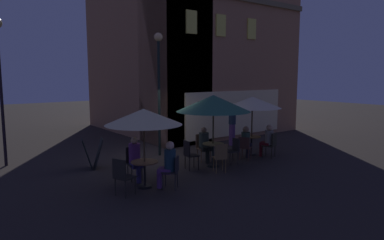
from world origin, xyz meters
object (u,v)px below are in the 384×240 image
(cafe_chair_0, at_px, (220,155))
(patron_seated_2, at_px, (268,139))
(patron_seated_4, at_px, (135,157))
(patio_umbrella_1, at_px, (252,102))
(cafe_chair_6, at_px, (122,174))
(cafe_chair_8, at_px, (134,160))
(patron_seated_0, at_px, (204,142))
(street_lamp_near_corner, at_px, (159,73))
(cafe_chair_2, at_px, (203,145))
(cafe_chair_3, at_px, (189,153))
(patio_umbrella_0, at_px, (213,103))
(patron_seated_3, at_px, (168,162))
(menu_sandwich_board, at_px, (93,153))
(cafe_table_2, at_px, (145,168))
(cafe_chair_4, at_px, (245,146))
(cafe_chair_7, at_px, (173,169))
(patio_umbrella_2, at_px, (144,117))
(patron_standing_5, at_px, (232,125))
(cafe_chair_1, at_px, (234,149))
(cafe_chair_5, at_px, (272,143))
(cafe_table_1, at_px, (251,142))
(cafe_table_0, at_px, (213,150))
(patron_seated_1, at_px, (246,140))

(cafe_chair_0, relative_size, patron_seated_2, 0.76)
(patron_seated_4, bearing_deg, patio_umbrella_1, 99.25)
(cafe_chair_6, xyz_separation_m, patron_seated_4, (0.87, 0.96, 0.14))
(cafe_chair_8, distance_m, patron_seated_0, 2.99)
(street_lamp_near_corner, xyz_separation_m, cafe_chair_2, (0.77, -1.66, -2.53))
(cafe_chair_0, height_order, patron_seated_0, patron_seated_0)
(cafe_chair_3, relative_size, patron_seated_2, 0.78)
(patio_umbrella_0, xyz_separation_m, patron_seated_3, (-2.43, -1.00, -1.39))
(cafe_chair_0, bearing_deg, cafe_chair_8, 91.49)
(menu_sandwich_board, height_order, cafe_table_2, menu_sandwich_board)
(cafe_chair_4, distance_m, cafe_chair_6, 5.25)
(patio_umbrella_1, xyz_separation_m, cafe_chair_0, (-2.57, -1.11, -1.46))
(cafe_chair_7, bearing_deg, patron_seated_2, -125.18)
(patron_seated_3, bearing_deg, patron_seated_4, -26.69)
(cafe_chair_7, xyz_separation_m, patron_seated_3, (-0.10, 0.10, 0.19))
(patio_umbrella_2, height_order, cafe_chair_8, patio_umbrella_2)
(patio_umbrella_0, bearing_deg, patron_standing_5, 36.61)
(cafe_chair_2, distance_m, cafe_chair_6, 4.22)
(cafe_chair_1, xyz_separation_m, patron_seated_4, (-3.62, 0.28, 0.19))
(street_lamp_near_corner, height_order, patio_umbrella_0, street_lamp_near_corner)
(cafe_chair_5, xyz_separation_m, patron_standing_5, (0.41, 2.54, 0.34))
(cafe_chair_0, distance_m, cafe_chair_7, 2.05)
(cafe_chair_1, xyz_separation_m, patron_standing_5, (2.14, 2.34, 0.36))
(patron_seated_0, distance_m, patron_standing_5, 3.19)
(patio_umbrella_2, distance_m, patron_standing_5, 6.54)
(street_lamp_near_corner, relative_size, cafe_chair_2, 4.81)
(patio_umbrella_0, relative_size, patio_umbrella_2, 1.13)
(patio_umbrella_1, xyz_separation_m, cafe_chair_2, (-2.05, 0.42, -1.45))
(patron_seated_4, bearing_deg, cafe_chair_3, 96.96)
(cafe_table_2, distance_m, cafe_chair_0, 2.59)
(cafe_table_1, height_order, cafe_chair_8, cafe_chair_8)
(cafe_chair_0, xyz_separation_m, cafe_chair_4, (1.81, 0.72, -0.05))
(patio_umbrella_0, xyz_separation_m, cafe_chair_5, (2.54, -0.35, -1.57))
(patio_umbrella_0, bearing_deg, cafe_chair_5, -7.91)
(cafe_chair_0, bearing_deg, cafe_chair_6, 115.12)
(patio_umbrella_1, xyz_separation_m, cafe_chair_8, (-5.06, -0.11, -1.44))
(cafe_table_1, xyz_separation_m, patron_standing_5, (0.69, 1.80, 0.37))
(patio_umbrella_2, relative_size, patron_seated_4, 1.69)
(cafe_table_0, relative_size, cafe_chair_2, 0.83)
(patron_seated_2, bearing_deg, menu_sandwich_board, 47.05)
(patio_umbrella_1, bearing_deg, patron_seated_3, -163.53)
(cafe_chair_0, height_order, cafe_chair_2, cafe_chair_2)
(menu_sandwich_board, bearing_deg, cafe_table_0, -15.67)
(cafe_chair_5, xyz_separation_m, patron_seated_1, (-0.91, 0.42, 0.14))
(street_lamp_near_corner, xyz_separation_m, patio_umbrella_1, (2.82, -2.08, -1.08))
(cafe_chair_6, xyz_separation_m, patron_seated_3, (1.26, -0.17, 0.15))
(patron_seated_0, bearing_deg, street_lamp_near_corner, -143.90)
(cafe_table_1, height_order, patron_seated_1, patron_seated_1)
(cafe_table_1, bearing_deg, cafe_chair_4, -152.92)
(cafe_table_2, relative_size, cafe_chair_4, 0.88)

